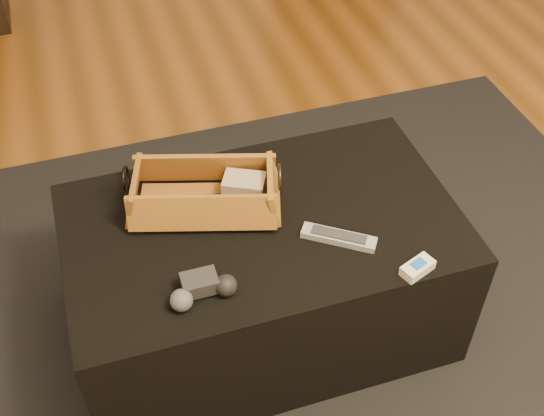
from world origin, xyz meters
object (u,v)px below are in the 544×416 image
object	(u,v)px
ottoman	(263,275)
cream_gadget	(417,268)
silver_remote	(339,237)
tv_remote	(197,204)
wicker_basket	(204,194)
game_controller	(202,289)

from	to	relation	value
ottoman	cream_gadget	world-z (taller)	cream_gadget
silver_remote	tv_remote	bearing A→B (deg)	146.27
ottoman	wicker_basket	world-z (taller)	wicker_basket
tv_remote	silver_remote	world-z (taller)	tv_remote
ottoman	wicker_basket	xyz separation A→B (m)	(-0.12, 0.09, 0.26)
tv_remote	cream_gadget	xyz separation A→B (m)	(0.44, -0.36, -0.01)
cream_gadget	silver_remote	bearing A→B (deg)	132.45
tv_remote	game_controller	world-z (taller)	game_controller
wicker_basket	cream_gadget	xyz separation A→B (m)	(0.42, -0.36, -0.03)
ottoman	tv_remote	world-z (taller)	tv_remote
ottoman	wicker_basket	bearing A→B (deg)	142.60
silver_remote	cream_gadget	distance (m)	0.20
ottoman	tv_remote	xyz separation A→B (m)	(-0.15, 0.09, 0.23)
ottoman	silver_remote	distance (m)	0.30
ottoman	wicker_basket	distance (m)	0.30
ottoman	game_controller	xyz separation A→B (m)	(-0.20, -0.19, 0.24)
wicker_basket	cream_gadget	size ratio (longest dim) A/B	4.63
ottoman	tv_remote	distance (m)	0.29
game_controller	wicker_basket	bearing A→B (deg)	75.22
ottoman	silver_remote	world-z (taller)	silver_remote
cream_gadget	wicker_basket	bearing A→B (deg)	139.24
game_controller	silver_remote	size ratio (longest dim) A/B	0.93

